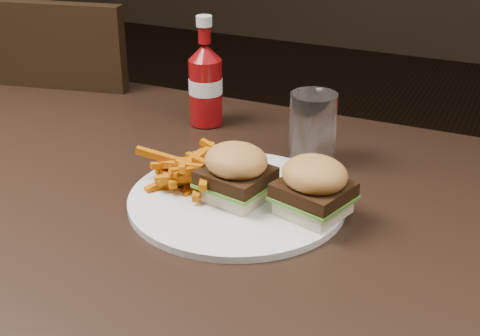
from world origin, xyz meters
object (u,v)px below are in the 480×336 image
at_px(plate, 237,200).
at_px(ketchup_bottle, 206,92).
at_px(dining_table, 168,205).
at_px(tumbler, 313,129).
at_px(chair_far, 85,178).

relative_size(plate, ketchup_bottle, 2.60).
relative_size(dining_table, ketchup_bottle, 10.33).
xyz_separation_m(plate, tumbler, (0.05, 0.17, 0.05)).
relative_size(dining_table, plate, 3.97).
relative_size(ketchup_bottle, tumbler, 1.02).
distance_m(chair_far, tumbler, 0.86).
xyz_separation_m(chair_far, plate, (0.66, -0.49, 0.33)).
relative_size(plate, tumbler, 2.66).
distance_m(dining_table, plate, 0.11).
xyz_separation_m(dining_table, ketchup_bottle, (-0.07, 0.26, 0.08)).
relative_size(chair_far, tumbler, 4.05).
distance_m(plate, ketchup_bottle, 0.31).
height_order(plate, ketchup_bottle, ketchup_bottle).
bearing_deg(plate, dining_table, -172.55).
distance_m(ketchup_bottle, tumbler, 0.23).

